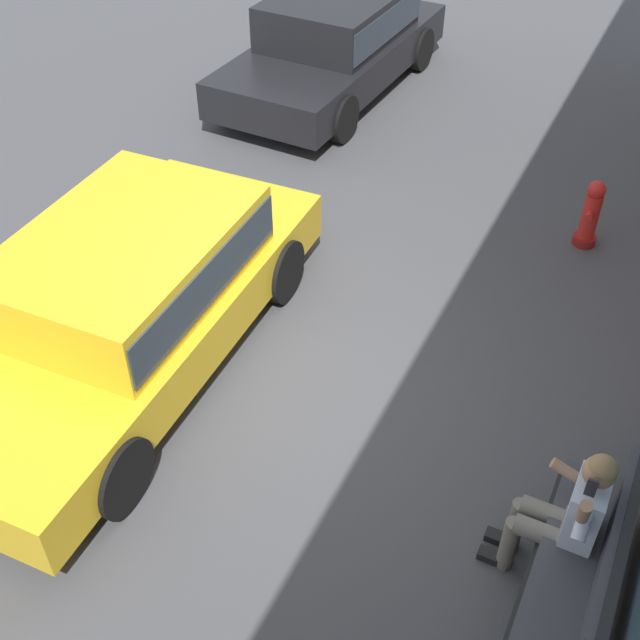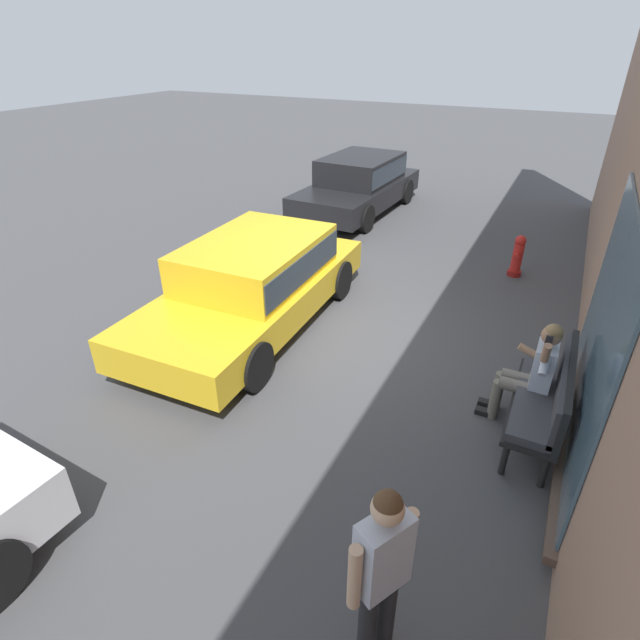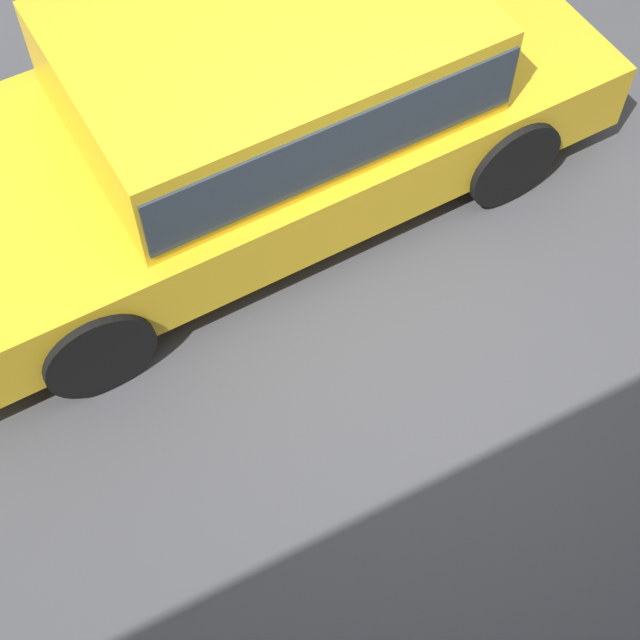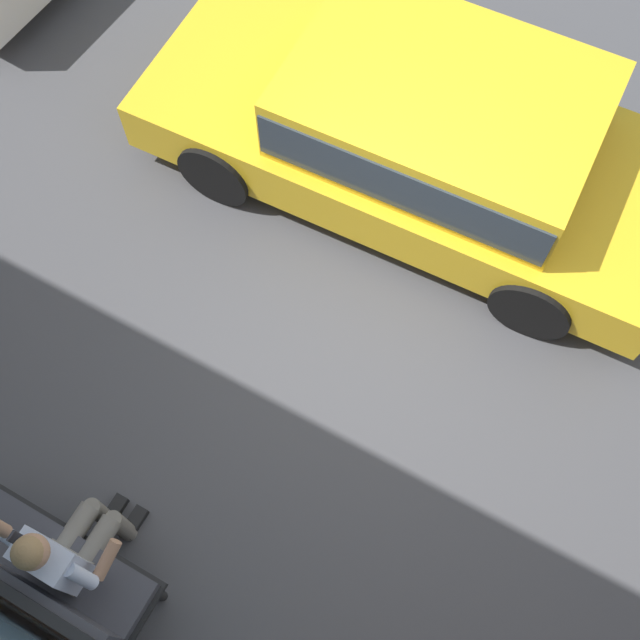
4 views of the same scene
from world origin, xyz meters
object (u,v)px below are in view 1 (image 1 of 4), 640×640
Objects in this scene: parked_car_near at (335,39)px; parked_car_mid at (127,292)px; fire_hydrant at (591,215)px; person_on_phone at (567,513)px; bench at (590,560)px.

parked_car_mid is (6.20, 0.84, -0.01)m from parked_car_near.
parked_car_mid is at bearing -42.83° from fire_hydrant.
parked_car_near reaches higher than person_on_phone.
parked_car_near reaches higher than fire_hydrant.
parked_car_near is at bearing -172.29° from parked_car_mid.
bench is 1.24× the size of person_on_phone.
parked_car_mid reaches higher than bench.
bench is 2.09× the size of fire_hydrant.
person_on_phone reaches higher than bench.
parked_car_near is 6.25m from parked_car_mid.
bench is at bearing 11.27° from fire_hydrant.
parked_car_near is (-6.81, -5.01, 0.04)m from person_on_phone.
parked_car_mid is at bearing 7.71° from parked_car_near.
person_on_phone is 4.43m from fire_hydrant.
bench is 8.75m from parked_car_near.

